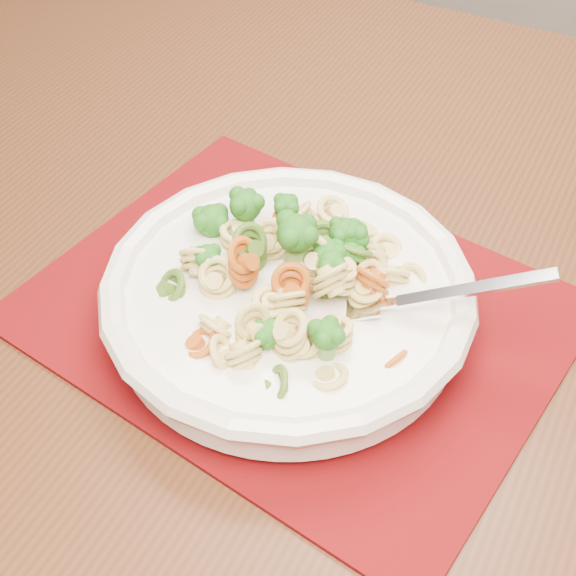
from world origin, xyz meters
The scene contains 5 objects.
dining_table centered at (-0.19, 0.20, 0.66)m, with size 1.54×1.08×0.76m.
placemat centered at (-0.15, 0.11, 0.76)m, with size 0.40×0.31×0.00m, color #5B030B.
pasta_bowl centered at (-0.15, 0.10, 0.80)m, with size 0.28×0.28×0.05m.
pasta_broccoli_heap centered at (-0.15, 0.10, 0.81)m, with size 0.24×0.24×0.06m, color #DAC26B, non-canonical shape.
fork centered at (-0.09, 0.11, 0.81)m, with size 0.19×0.02×0.01m, color silver, non-canonical shape.
Camera 1 is at (0.09, -0.25, 1.23)m, focal length 50.00 mm.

